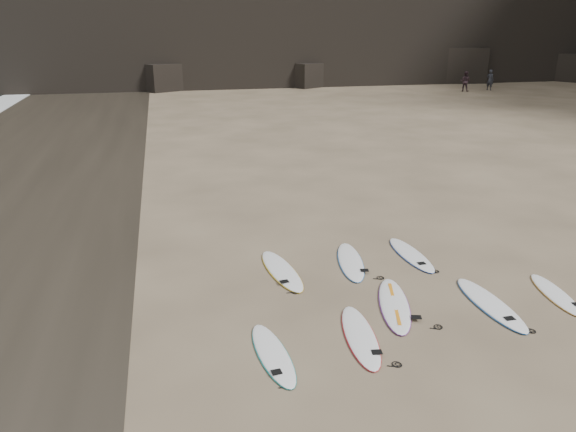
% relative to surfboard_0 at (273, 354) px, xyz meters
% --- Properties ---
extents(ground, '(240.00, 240.00, 0.00)m').
position_rel_surfboard_0_xyz_m(ground, '(4.19, 1.05, -0.04)').
color(ground, '#897559').
rests_on(ground, ground).
extents(surfboard_0, '(0.79, 2.44, 0.09)m').
position_rel_surfboard_0_xyz_m(surfboard_0, '(0.00, 0.00, 0.00)').
color(surfboard_0, white).
rests_on(surfboard_0, ground).
extents(surfboard_1, '(0.95, 2.65, 0.09)m').
position_rel_surfboard_0_xyz_m(surfboard_1, '(1.94, 0.26, 0.00)').
color(surfboard_1, white).
rests_on(surfboard_1, ground).
extents(surfboard_2, '(1.40, 2.83, 0.10)m').
position_rel_surfboard_0_xyz_m(surfboard_2, '(3.19, 1.40, 0.01)').
color(surfboard_2, white).
rests_on(surfboard_2, ground).
extents(surfboard_3, '(0.70, 2.80, 0.10)m').
position_rel_surfboard_0_xyz_m(surfboard_3, '(5.41, 0.93, 0.01)').
color(surfboard_3, white).
rests_on(surfboard_3, ground).
extents(surfboard_4, '(0.88, 2.31, 0.08)m').
position_rel_surfboard_0_xyz_m(surfboard_4, '(7.25, 1.05, -0.00)').
color(surfboard_4, white).
rests_on(surfboard_4, ground).
extents(surfboard_5, '(0.99, 2.82, 0.10)m').
position_rel_surfboard_0_xyz_m(surfboard_5, '(0.99, 3.83, 0.01)').
color(surfboard_5, white).
rests_on(surfboard_5, ground).
extents(surfboard_6, '(1.13, 2.73, 0.10)m').
position_rel_surfboard_0_xyz_m(surfboard_6, '(2.98, 4.00, 0.00)').
color(surfboard_6, white).
rests_on(surfboard_6, ground).
extents(surfboard_7, '(0.68, 2.59, 0.09)m').
position_rel_surfboard_0_xyz_m(surfboard_7, '(4.82, 4.08, 0.00)').
color(surfboard_7, white).
rests_on(surfboard_7, ground).
extents(person_a, '(0.75, 0.84, 1.92)m').
position_rel_surfboard_0_xyz_m(person_a, '(28.69, 39.28, 0.92)').
color(person_a, black).
rests_on(person_a, ground).
extents(person_b, '(1.13, 1.12, 1.84)m').
position_rel_surfboard_0_xyz_m(person_b, '(25.90, 38.91, 0.88)').
color(person_b, black).
rests_on(person_b, ground).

